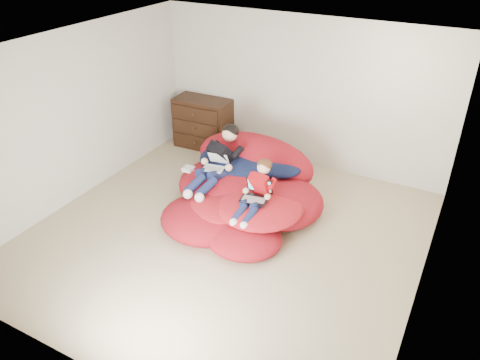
% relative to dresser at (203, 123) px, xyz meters
% --- Properties ---
extents(room_shell, '(5.10, 5.10, 2.77)m').
position_rel_dresser_xyz_m(room_shell, '(1.75, -2.23, -0.24)').
color(room_shell, tan).
rests_on(room_shell, ground).
extents(dresser, '(1.05, 0.59, 0.92)m').
position_rel_dresser_xyz_m(dresser, '(0.00, 0.00, 0.00)').
color(dresser, black).
rests_on(dresser, ground).
extents(beanbag_pile, '(2.35, 2.45, 0.91)m').
position_rel_dresser_xyz_m(beanbag_pile, '(1.61, -1.43, -0.19)').
color(beanbag_pile, '#A6121D').
rests_on(beanbag_pile, ground).
extents(cream_pillow, '(0.43, 0.28, 0.28)m').
position_rel_dresser_xyz_m(cream_pillow, '(1.17, -0.76, 0.16)').
color(cream_pillow, silver).
rests_on(cream_pillow, beanbag_pile).
extents(older_boy, '(0.45, 1.26, 0.74)m').
position_rel_dresser_xyz_m(older_boy, '(1.19, -1.43, 0.22)').
color(older_boy, black).
rests_on(older_boy, beanbag_pile).
extents(younger_boy, '(0.31, 0.89, 0.65)m').
position_rel_dresser_xyz_m(younger_boy, '(2.04, -1.86, 0.15)').
color(younger_boy, red).
rests_on(younger_boy, beanbag_pile).
extents(laptop_white, '(0.33, 0.36, 0.20)m').
position_rel_dresser_xyz_m(laptop_white, '(1.19, -1.54, 0.17)').
color(laptop_white, silver).
rests_on(laptop_white, older_boy).
extents(laptop_black, '(0.40, 0.39, 0.26)m').
position_rel_dresser_xyz_m(laptop_black, '(2.04, -1.88, 0.10)').
color(laptop_black, black).
rests_on(laptop_black, younger_boy).
extents(power_adapter, '(0.16, 0.16, 0.06)m').
position_rel_dresser_xyz_m(power_adapter, '(0.70, -1.54, -0.04)').
color(power_adapter, silver).
rests_on(power_adapter, beanbag_pile).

